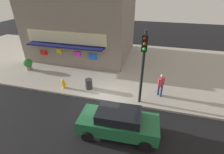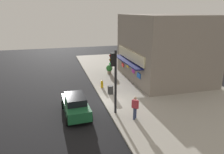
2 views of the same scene
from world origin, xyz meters
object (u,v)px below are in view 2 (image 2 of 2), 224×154
at_px(traffic_light, 114,74).
at_px(pedestrian, 135,107).
at_px(potted_plant_by_doorway, 109,69).
at_px(parked_car_green, 76,105).
at_px(trash_can, 111,90).
at_px(fire_hydrant, 102,84).

distance_m(traffic_light, pedestrian, 2.84).
bearing_deg(potted_plant_by_doorway, parked_car_green, -28.18).
xyz_separation_m(trash_can, parked_car_green, (3.17, -3.65, 0.26)).
bearing_deg(traffic_light, fire_hydrant, 176.20).
bearing_deg(trash_can, fire_hydrant, -168.59).
xyz_separation_m(traffic_light, potted_plant_by_doorway, (-10.73, 2.45, -2.53)).
height_order(traffic_light, trash_can, traffic_light).
bearing_deg(potted_plant_by_doorway, traffic_light, -12.85).
relative_size(pedestrian, potted_plant_by_doorway, 1.57).
height_order(trash_can, potted_plant_by_doorway, potted_plant_by_doorway).
relative_size(fire_hydrant, potted_plant_by_doorway, 0.69).
xyz_separation_m(traffic_light, pedestrian, (1.32, 1.20, -2.21)).
height_order(trash_can, parked_car_green, parked_car_green).
relative_size(potted_plant_by_doorway, parked_car_green, 0.26).
relative_size(traffic_light, parked_car_green, 1.15).
xyz_separation_m(pedestrian, parked_car_green, (-2.13, -4.06, -0.29)).
distance_m(potted_plant_by_doorway, parked_car_green, 11.24).
bearing_deg(trash_can, traffic_light, -11.18).
distance_m(pedestrian, potted_plant_by_doorway, 12.11).
relative_size(trash_can, parked_car_green, 0.19).
height_order(potted_plant_by_doorway, parked_car_green, parked_car_green).
height_order(trash_can, pedestrian, pedestrian).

